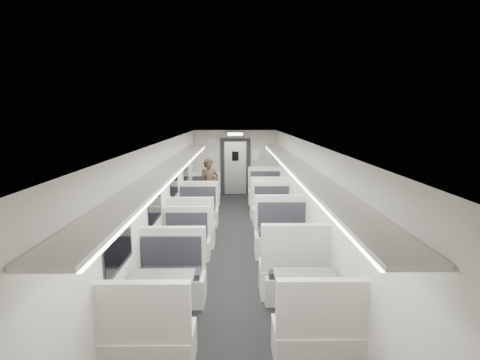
{
  "coord_description": "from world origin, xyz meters",
  "views": [
    {
      "loc": [
        0.03,
        -7.84,
        2.93
      ],
      "look_at": [
        0.13,
        1.87,
        1.25
      ],
      "focal_mm": 28.0,
      "sensor_mm": 36.0,
      "label": 1
    }
  ],
  "objects_px": {
    "booth_left_d": "(161,303)",
    "booth_right_a": "(267,197)",
    "booth_right_c": "(288,251)",
    "passenger": "(209,185)",
    "vestibule_door": "(235,167)",
    "booth_right_d": "(305,300)",
    "booth_left_b": "(195,219)",
    "booth_left_a": "(203,199)",
    "booth_left_c": "(181,254)",
    "exit_sign": "(235,134)",
    "booth_right_b": "(274,217)"
  },
  "relations": [
    {
      "from": "booth_right_b",
      "to": "booth_right_c",
      "type": "xyz_separation_m",
      "value": [
        0.0,
        -2.47,
        0.04
      ]
    },
    {
      "from": "booth_left_d",
      "to": "booth_right_a",
      "type": "relative_size",
      "value": 0.96
    },
    {
      "from": "booth_left_b",
      "to": "booth_right_d",
      "type": "relative_size",
      "value": 1.03
    },
    {
      "from": "booth_left_c",
      "to": "booth_right_d",
      "type": "relative_size",
      "value": 0.93
    },
    {
      "from": "booth_left_b",
      "to": "booth_left_d",
      "type": "distance_m",
      "value": 4.18
    },
    {
      "from": "booth_left_b",
      "to": "booth_right_a",
      "type": "height_order",
      "value": "booth_right_a"
    },
    {
      "from": "passenger",
      "to": "booth_right_a",
      "type": "bearing_deg",
      "value": -2.89
    },
    {
      "from": "booth_left_c",
      "to": "exit_sign",
      "type": "xyz_separation_m",
      "value": [
        1.0,
        6.59,
        1.93
      ]
    },
    {
      "from": "booth_left_d",
      "to": "booth_right_a",
      "type": "xyz_separation_m",
      "value": [
        2.0,
        6.65,
        0.02
      ]
    },
    {
      "from": "booth_left_a",
      "to": "vestibule_door",
      "type": "xyz_separation_m",
      "value": [
        1.0,
        2.33,
        0.69
      ]
    },
    {
      "from": "booth_right_c",
      "to": "passenger",
      "type": "bearing_deg",
      "value": 111.49
    },
    {
      "from": "booth_left_b",
      "to": "exit_sign",
      "type": "relative_size",
      "value": 3.52
    },
    {
      "from": "booth_right_d",
      "to": "booth_left_a",
      "type": "bearing_deg",
      "value": 106.91
    },
    {
      "from": "booth_left_c",
      "to": "booth_right_b",
      "type": "relative_size",
      "value": 0.93
    },
    {
      "from": "booth_left_b",
      "to": "booth_left_c",
      "type": "xyz_separation_m",
      "value": [
        0.0,
        -2.28,
        -0.04
      ]
    },
    {
      "from": "booth_right_a",
      "to": "passenger",
      "type": "bearing_deg",
      "value": -174.17
    },
    {
      "from": "booth_left_c",
      "to": "booth_right_c",
      "type": "xyz_separation_m",
      "value": [
        2.0,
        0.01,
        0.07
      ]
    },
    {
      "from": "passenger",
      "to": "booth_left_a",
      "type": "bearing_deg",
      "value": 128.6
    },
    {
      "from": "booth_left_a",
      "to": "passenger",
      "type": "height_order",
      "value": "passenger"
    },
    {
      "from": "booth_right_a",
      "to": "booth_right_d",
      "type": "relative_size",
      "value": 1.07
    },
    {
      "from": "booth_left_b",
      "to": "booth_left_c",
      "type": "height_order",
      "value": "booth_left_b"
    },
    {
      "from": "booth_left_d",
      "to": "booth_left_b",
      "type": "bearing_deg",
      "value": 90.0
    },
    {
      "from": "booth_left_b",
      "to": "booth_right_c",
      "type": "height_order",
      "value": "booth_right_c"
    },
    {
      "from": "booth_right_a",
      "to": "booth_right_c",
      "type": "relative_size",
      "value": 0.97
    },
    {
      "from": "booth_left_c",
      "to": "booth_right_d",
      "type": "height_order",
      "value": "booth_right_d"
    },
    {
      "from": "booth_right_d",
      "to": "booth_left_b",
      "type": "bearing_deg",
      "value": 115.97
    },
    {
      "from": "booth_right_c",
      "to": "passenger",
      "type": "xyz_separation_m",
      "value": [
        -1.79,
        4.55,
        0.4
      ]
    },
    {
      "from": "booth_left_a",
      "to": "booth_left_b",
      "type": "bearing_deg",
      "value": -90.0
    },
    {
      "from": "vestibule_door",
      "to": "booth_right_d",
      "type": "bearing_deg",
      "value": -83.59
    },
    {
      "from": "passenger",
      "to": "booth_left_b",
      "type": "bearing_deg",
      "value": -103.94
    },
    {
      "from": "booth_left_c",
      "to": "passenger",
      "type": "bearing_deg",
      "value": 87.39
    },
    {
      "from": "booth_left_d",
      "to": "booth_right_a",
      "type": "distance_m",
      "value": 6.94
    },
    {
      "from": "booth_left_a",
      "to": "exit_sign",
      "type": "relative_size",
      "value": 3.15
    },
    {
      "from": "booth_left_a",
      "to": "vestibule_door",
      "type": "relative_size",
      "value": 0.93
    },
    {
      "from": "vestibule_door",
      "to": "booth_left_c",
      "type": "bearing_deg",
      "value": -98.04
    },
    {
      "from": "booth_right_b",
      "to": "booth_left_a",
      "type": "bearing_deg",
      "value": 131.33
    },
    {
      "from": "booth_left_b",
      "to": "booth_left_a",
      "type": "bearing_deg",
      "value": 90.0
    },
    {
      "from": "booth_right_c",
      "to": "booth_right_a",
      "type": "bearing_deg",
      "value": 90.0
    },
    {
      "from": "booth_left_b",
      "to": "booth_right_a",
      "type": "distance_m",
      "value": 3.17
    },
    {
      "from": "booth_left_a",
      "to": "booth_right_d",
      "type": "height_order",
      "value": "booth_right_d"
    },
    {
      "from": "booth_left_d",
      "to": "booth_right_c",
      "type": "xyz_separation_m",
      "value": [
        2.0,
        1.91,
        0.03
      ]
    },
    {
      "from": "booth_left_c",
      "to": "vestibule_door",
      "type": "distance_m",
      "value": 7.19
    },
    {
      "from": "booth_left_a",
      "to": "booth_left_c",
      "type": "xyz_separation_m",
      "value": [
        0.0,
        -4.75,
        0.0
      ]
    },
    {
      "from": "booth_left_a",
      "to": "booth_right_b",
      "type": "relative_size",
      "value": 0.92
    },
    {
      "from": "booth_right_b",
      "to": "exit_sign",
      "type": "xyz_separation_m",
      "value": [
        -1.0,
        4.12,
        1.9
      ]
    },
    {
      "from": "booth_right_c",
      "to": "booth_left_b",
      "type": "bearing_deg",
      "value": 131.34
    },
    {
      "from": "booth_left_c",
      "to": "booth_left_d",
      "type": "relative_size",
      "value": 0.91
    },
    {
      "from": "passenger",
      "to": "vestibule_door",
      "type": "height_order",
      "value": "vestibule_door"
    },
    {
      "from": "booth_right_d",
      "to": "booth_right_a",
      "type": "bearing_deg",
      "value": 90.0
    },
    {
      "from": "booth_left_d",
      "to": "booth_right_b",
      "type": "distance_m",
      "value": 4.82
    }
  ]
}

